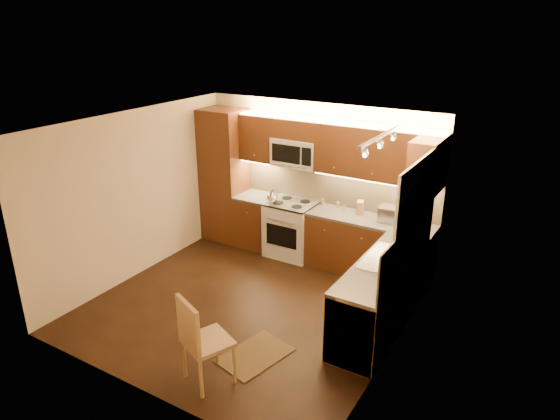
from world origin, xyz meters
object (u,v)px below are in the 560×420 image
Objects in this scene: soap_bottle at (417,239)px; microwave at (296,152)px; sink at (387,254)px; knife_block at (360,207)px; stove at (292,229)px; dining_chair at (208,339)px; toaster_oven at (392,214)px; kettle at (272,196)px.

microwave is at bearing -176.38° from soap_bottle.
sink is 4.21× the size of knife_block.
soap_bottle is (2.19, -0.55, 0.54)m from stove.
microwave is 0.73× the size of dining_chair.
sink reaches higher than stove.
toaster_oven reaches higher than soap_bottle.
dining_chair is at bearing -111.76° from knife_block.
microwave is 1.32m from knife_block.
microwave is 3.72× the size of knife_block.
dining_chair is at bearing -97.35° from soap_bottle.
sink is (2.00, -1.12, 0.52)m from stove.
knife_block is 1.29m from soap_bottle.
microwave is 0.88× the size of sink.
kettle is 1.06× the size of soap_bottle.
kettle is at bearing 177.15° from knife_block.
sink is 1.29m from toaster_oven.
toaster_oven is (1.90, 0.28, -0.02)m from kettle.
sink is at bearing 83.07° from dining_chair.
microwave is at bearing 127.13° from dining_chair.
toaster_oven is 0.36× the size of dining_chair.
soap_bottle is (2.19, -0.69, -0.72)m from microwave.
soap_bottle reaches higher than stove.
dining_chair is (-0.33, -3.32, -0.48)m from knife_block.
toaster_oven is 0.87m from soap_bottle.
microwave reaches higher than kettle.
soap_bottle reaches higher than knife_block.
sink is at bearing -29.36° from stove.
knife_block reaches higher than stove.
toaster_oven is 3.42m from dining_chair.
kettle reaches higher than knife_block.
sink is 3.90× the size of kettle.
dining_chair is at bearing -86.04° from kettle.
knife_block is at bearing 0.81° from microwave.
knife_block is (1.11, 0.15, 0.54)m from stove.
kettle is at bearing -177.43° from toaster_oven.
kettle reaches higher than soap_bottle.
sink is 2.31× the size of toaster_oven.
stove is at bearing 150.64° from sink.
kettle is 0.59× the size of toaster_oven.
microwave reaches higher than sink.
dining_chair is at bearing -110.33° from toaster_oven.
kettle is at bearing 157.21° from sink.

